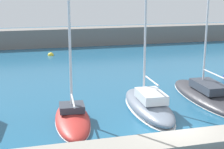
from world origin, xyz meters
TOP-DOWN VIEW (x-y plane):
  - ground_plane at (0.00, 0.00)m, footprint 120.00×120.00m
  - dock_pier at (0.00, -1.39)m, footprint 27.50×1.87m
  - breakwater_seawall at (0.00, 32.64)m, footprint 108.00×3.05m
  - sailboat_red_second at (-5.09, 3.39)m, footprint 2.58×6.51m
  - sailboat_slate_third at (0.04, 4.05)m, footprint 2.66×7.56m
  - sailboat_charcoal_fourth at (5.04, 5.25)m, footprint 3.06×9.36m
  - mooring_buoy_yellow at (-4.40, 25.54)m, footprint 0.73×0.73m

SIDE VIEW (x-z plane):
  - ground_plane at x=0.00m, z-range 0.00..0.00m
  - mooring_buoy_yellow at x=-4.40m, z-range -0.36..0.36m
  - sailboat_red_second at x=-5.09m, z-range -5.05..5.53m
  - dock_pier at x=0.00m, z-range 0.00..0.51m
  - sailboat_charcoal_fourth at x=5.04m, z-range -8.94..9.53m
  - sailboat_slate_third at x=0.04m, z-range -6.01..6.87m
  - breakwater_seawall at x=0.00m, z-range 0.00..2.52m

